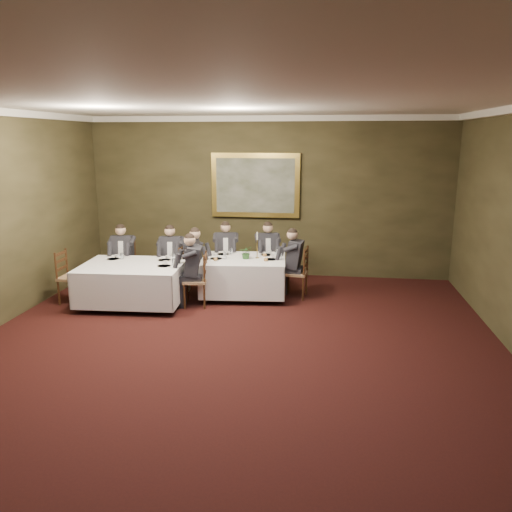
% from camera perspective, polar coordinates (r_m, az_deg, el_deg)
% --- Properties ---
extents(ground, '(10.00, 10.00, 0.00)m').
position_cam_1_polar(ground, '(6.82, -3.74, -13.08)').
color(ground, black).
rests_on(ground, ground).
extents(ceiling, '(8.00, 10.00, 0.10)m').
position_cam_1_polar(ceiling, '(6.13, -4.25, 17.70)').
color(ceiling, silver).
rests_on(ceiling, back_wall).
extents(back_wall, '(8.00, 0.10, 3.50)m').
position_cam_1_polar(back_wall, '(11.12, 1.32, 6.71)').
color(back_wall, '#2E2A17').
rests_on(back_wall, ground).
extents(crown_molding, '(8.00, 10.00, 0.12)m').
position_cam_1_polar(crown_molding, '(6.12, -4.24, 17.14)').
color(crown_molding, white).
rests_on(crown_molding, back_wall).
extents(table_main, '(1.72, 1.37, 0.67)m').
position_cam_1_polar(table_main, '(9.72, -1.43, -2.07)').
color(table_main, black).
rests_on(table_main, ground).
extents(table_second, '(1.94, 1.52, 0.67)m').
position_cam_1_polar(table_second, '(9.54, -13.87, -2.77)').
color(table_second, black).
rests_on(table_second, ground).
extents(chair_main_backleft, '(0.50, 0.48, 1.00)m').
position_cam_1_polar(chair_main_backleft, '(10.61, -3.41, -1.71)').
color(chair_main_backleft, '#8E6C48').
rests_on(chair_main_backleft, ground).
extents(diner_main_backleft, '(0.47, 0.54, 1.35)m').
position_cam_1_polar(diner_main_backleft, '(10.54, -3.43, -0.52)').
color(diner_main_backleft, black).
rests_on(diner_main_backleft, chair_main_backleft).
extents(chair_main_backright, '(0.53, 0.51, 1.00)m').
position_cam_1_polar(chair_main_backright, '(10.55, 1.28, -1.78)').
color(chair_main_backright, '#8E6C48').
rests_on(chair_main_backright, ground).
extents(diner_main_backright, '(0.50, 0.56, 1.35)m').
position_cam_1_polar(diner_main_backright, '(10.48, 1.30, -0.59)').
color(diner_main_backright, black).
rests_on(diner_main_backright, chair_main_backright).
extents(chair_main_endleft, '(0.44, 0.46, 1.00)m').
position_cam_1_polar(chair_main_endleft, '(9.90, -7.36, -2.89)').
color(chair_main_endleft, '#8E6C48').
rests_on(chair_main_endleft, ground).
extents(diner_main_endleft, '(0.50, 0.43, 1.35)m').
position_cam_1_polar(diner_main_endleft, '(9.84, -7.33, -1.62)').
color(diner_main_endleft, black).
rests_on(diner_main_endleft, chair_main_endleft).
extents(chair_main_endright, '(0.47, 0.49, 1.00)m').
position_cam_1_polar(chair_main_endright, '(9.74, 4.61, -3.10)').
color(chair_main_endright, '#8E6C48').
rests_on(chair_main_endright, ground).
extents(diner_main_endright, '(0.53, 0.46, 1.35)m').
position_cam_1_polar(diner_main_endright, '(9.68, 4.57, -1.79)').
color(diner_main_endright, black).
rests_on(diner_main_endright, chair_main_endright).
extents(chair_sec_backleft, '(0.48, 0.47, 1.00)m').
position_cam_1_polar(chair_sec_backleft, '(10.62, -14.77, -2.12)').
color(chair_sec_backleft, '#8E6C48').
rests_on(chair_sec_backleft, ground).
extents(diner_sec_backleft, '(0.45, 0.52, 1.35)m').
position_cam_1_polar(diner_sec_backleft, '(10.55, -14.86, -0.94)').
color(diner_sec_backleft, black).
rests_on(diner_sec_backleft, chair_sec_backleft).
extents(chair_sec_backright, '(0.47, 0.45, 1.00)m').
position_cam_1_polar(chair_sec_backright, '(10.33, -9.51, -2.28)').
color(chair_sec_backright, '#8E6C48').
rests_on(chair_sec_backright, ground).
extents(diner_sec_backright, '(0.44, 0.51, 1.35)m').
position_cam_1_polar(diner_sec_backright, '(10.26, -9.57, -1.07)').
color(diner_sec_backright, black).
rests_on(diner_sec_backright, chair_sec_backright).
extents(chair_sec_endright, '(0.48, 0.49, 1.00)m').
position_cam_1_polar(chair_sec_endright, '(9.28, -6.85, -3.98)').
color(chair_sec_endright, '#8E6C48').
rests_on(chair_sec_endright, ground).
extents(diner_sec_endright, '(0.53, 0.46, 1.35)m').
position_cam_1_polar(diner_sec_endright, '(9.22, -6.96, -2.62)').
color(diner_sec_endright, black).
rests_on(diner_sec_endright, chair_sec_endright).
extents(chair_sec_endleft, '(0.43, 0.45, 1.00)m').
position_cam_1_polar(chair_sec_endleft, '(10.02, -20.26, -3.43)').
color(chair_sec_endleft, '#8E6C48').
rests_on(chair_sec_endleft, ground).
extents(centerpiece, '(0.26, 0.23, 0.27)m').
position_cam_1_polar(centerpiece, '(9.58, -1.11, 0.47)').
color(centerpiece, '#2D5926').
rests_on(centerpiece, table_main).
extents(candlestick, '(0.08, 0.08, 0.53)m').
position_cam_1_polar(candlestick, '(9.62, 0.14, 0.89)').
color(candlestick, '#AE8F35').
rests_on(candlestick, table_main).
extents(place_setting_table_main, '(0.33, 0.31, 0.14)m').
position_cam_1_polar(place_setting_table_main, '(10.02, -3.44, 0.42)').
color(place_setting_table_main, white).
rests_on(place_setting_table_main, table_main).
extents(place_setting_table_second, '(0.33, 0.31, 0.14)m').
position_cam_1_polar(place_setting_table_second, '(9.98, -15.67, -0.11)').
color(place_setting_table_second, white).
rests_on(place_setting_table_second, table_second).
extents(painting, '(1.95, 0.09, 1.40)m').
position_cam_1_polar(painting, '(11.07, -0.07, 8.07)').
color(painting, '#E8CB54').
rests_on(painting, back_wall).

